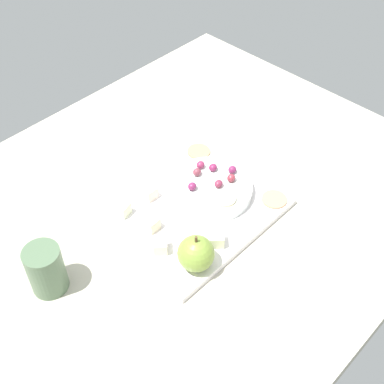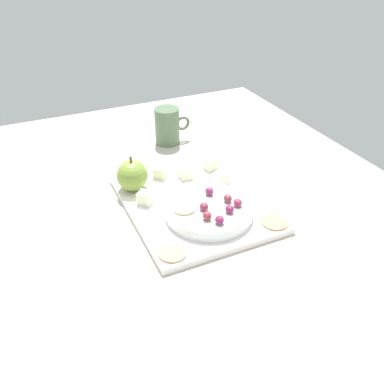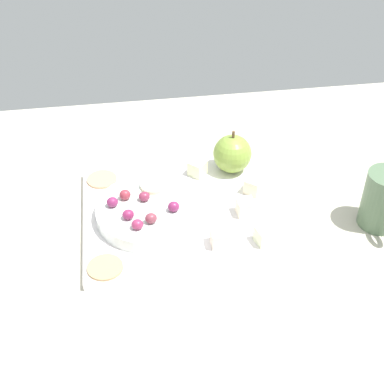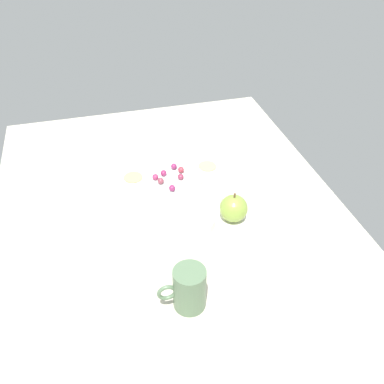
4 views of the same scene
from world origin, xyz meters
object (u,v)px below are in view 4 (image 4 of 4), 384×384
at_px(cheese_cube_0, 184,222).
at_px(cheese_cube_4, 153,212).
at_px(grape_0, 181,177).
at_px(serving_dish, 176,185).
at_px(cheese_cube_2, 223,199).
at_px(grape_2, 181,170).
at_px(cracker_0, 207,166).
at_px(platter, 183,203).
at_px(cup, 189,289).
at_px(cracker_1, 133,177).
at_px(cheese_cube_3, 156,231).
at_px(grape_4, 172,188).
at_px(apple_slice_0, 195,180).
at_px(grape_6, 174,166).
at_px(grape_3, 155,177).
at_px(apple_whole, 234,208).
at_px(grape_5, 164,173).
at_px(grape_1, 161,181).
at_px(cheese_cube_1, 208,226).

height_order(cheese_cube_0, cheese_cube_4, same).
bearing_deg(grape_0, serving_dish, 117.44).
height_order(cheese_cube_2, grape_2, grape_2).
relative_size(cracker_0, grape_2, 2.83).
relative_size(platter, cheese_cube_4, 12.63).
bearing_deg(cup, cracker_0, -20.94).
height_order(cheese_cube_4, grape_2, grape_2).
xyz_separation_m(cracker_0, cracker_1, (0.00, 0.21, 0.00)).
distance_m(cheese_cube_3, cracker_1, 0.24).
xyz_separation_m(cheese_cube_4, grape_4, (0.06, -0.06, 0.02)).
relative_size(cheese_cube_3, grape_4, 1.44).
bearing_deg(cracker_1, apple_slice_0, -119.70).
distance_m(cracker_0, grape_0, 0.12).
xyz_separation_m(cheese_cube_3, grape_0, (0.17, -0.10, 0.02)).
bearing_deg(grape_0, cheese_cube_0, 168.90).
height_order(platter, cheese_cube_0, cheese_cube_0).
height_order(grape_0, grape_6, same).
distance_m(cracker_1, grape_3, 0.08).
xyz_separation_m(grape_3, grape_6, (0.03, -0.06, 0.00)).
relative_size(cheese_cube_3, grape_6, 1.44).
bearing_deg(apple_whole, cracker_0, -0.71).
bearing_deg(grape_3, apple_whole, -138.69).
bearing_deg(cheese_cube_3, platter, -40.46).
distance_m(cheese_cube_3, grape_5, 0.21).
bearing_deg(apple_whole, serving_dish, 34.53).
relative_size(apple_slice_0, cup, 0.47).
height_order(grape_1, apple_slice_0, grape_1).
height_order(serving_dish, cracker_0, serving_dish).
distance_m(platter, cheese_cube_1, 0.12).
bearing_deg(cup, cheese_cube_2, -30.58).
relative_size(cheese_cube_3, grape_5, 1.44).
distance_m(platter, grape_1, 0.08).
distance_m(cheese_cube_1, cheese_cube_2, 0.11).
bearing_deg(grape_3, cup, 178.92).
xyz_separation_m(platter, serving_dish, (0.06, 0.00, 0.02)).
xyz_separation_m(cheese_cube_1, grape_6, (0.24, 0.03, 0.02)).
distance_m(grape_2, grape_5, 0.05).
xyz_separation_m(cheese_cube_3, cracker_1, (0.24, 0.02, -0.01)).
relative_size(grape_2, grape_5, 1.00).
distance_m(apple_slice_0, cup, 0.37).
bearing_deg(cheese_cube_2, apple_whole, -175.32).
xyz_separation_m(serving_dish, grape_1, (0.00, 0.04, 0.02)).
relative_size(cracker_0, cracker_1, 1.00).
bearing_deg(cheese_cube_1, cup, 152.93).
height_order(grape_2, grape_4, same).
bearing_deg(grape_1, grape_6, -40.48).
distance_m(cheese_cube_1, cheese_cube_4, 0.14).
bearing_deg(cup, grape_4, -6.94).
relative_size(platter, grape_1, 18.19).
height_order(cracker_0, grape_0, grape_0).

